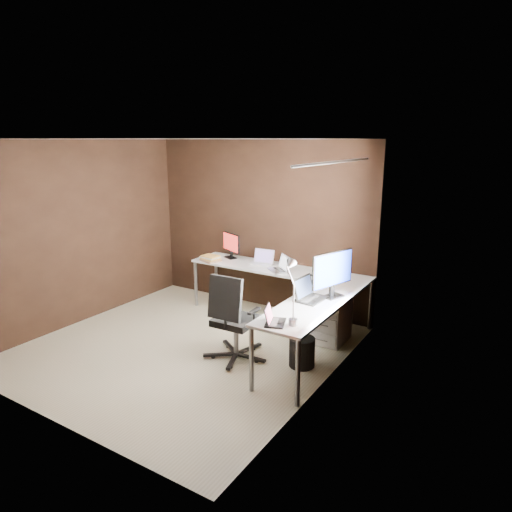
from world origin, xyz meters
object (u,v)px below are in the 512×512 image
(drawer_pedestal, at_px, (330,318))
(monitor_left, at_px, (231,244))
(monitor_right, at_px, (333,272))
(book_stack, at_px, (210,258))
(desk_lamp, at_px, (291,283))
(wastebasket, at_px, (302,352))
(laptop_silver, at_px, (281,267))
(laptop_black_big, at_px, (308,295))
(laptop_black_small, at_px, (273,319))
(office_chair, at_px, (234,334))
(laptop_white, at_px, (263,261))

(drawer_pedestal, height_order, monitor_left, monitor_left)
(monitor_right, height_order, book_stack, monitor_right)
(desk_lamp, distance_m, wastebasket, 1.09)
(laptop_silver, height_order, laptop_black_big, laptop_black_big)
(laptop_black_small, distance_m, book_stack, 2.52)
(office_chair, distance_m, wastebasket, 0.81)
(laptop_silver, distance_m, office_chair, 1.39)
(laptop_black_big, relative_size, book_stack, 1.23)
(laptop_black_small, height_order, wastebasket, laptop_black_small)
(laptop_black_big, xyz_separation_m, office_chair, (-0.71, -0.46, -0.48))
(wastebasket, bearing_deg, book_stack, 154.41)
(book_stack, bearing_deg, drawer_pedestal, -4.30)
(office_chair, xyz_separation_m, wastebasket, (0.75, 0.25, -0.14))
(laptop_silver, bearing_deg, laptop_white, -163.41)
(book_stack, bearing_deg, office_chair, -44.05)
(laptop_silver, height_order, desk_lamp, desk_lamp)
(drawer_pedestal, xyz_separation_m, wastebasket, (0.01, -0.81, -0.13))
(laptop_white, distance_m, wastebasket, 1.85)
(wastebasket, bearing_deg, monitor_left, 145.25)
(monitor_right, relative_size, wastebasket, 1.86)
(drawer_pedestal, distance_m, monitor_right, 0.84)
(office_chair, bearing_deg, laptop_white, 106.60)
(monitor_left, bearing_deg, laptop_black_small, -21.69)
(laptop_white, bearing_deg, book_stack, -165.64)
(monitor_right, distance_m, book_stack, 2.24)
(monitor_right, height_order, laptop_silver, monitor_right)
(laptop_silver, height_order, book_stack, laptop_silver)
(monitor_left, height_order, monitor_right, monitor_right)
(monitor_right, xyz_separation_m, wastebasket, (-0.15, -0.43, -0.86))
(laptop_silver, xyz_separation_m, laptop_black_small, (0.83, -1.67, -0.01))
(laptop_white, xyz_separation_m, wastebasket, (1.25, -1.22, -0.61))
(monitor_right, bearing_deg, book_stack, 94.64)
(laptop_black_small, bearing_deg, desk_lamp, -65.39)
(laptop_white, xyz_separation_m, office_chair, (0.50, -1.47, -0.47))
(laptop_silver, bearing_deg, monitor_left, -153.32)
(laptop_white, distance_m, desk_lamp, 2.21)
(book_stack, bearing_deg, monitor_right, -13.76)
(drawer_pedestal, relative_size, laptop_silver, 1.54)
(laptop_silver, relative_size, book_stack, 1.20)
(book_stack, bearing_deg, laptop_white, 19.31)
(monitor_left, distance_m, laptop_black_big, 2.11)
(drawer_pedestal, distance_m, monitor_left, 2.01)
(laptop_white, bearing_deg, office_chair, -76.20)
(monitor_left, relative_size, desk_lamp, 0.64)
(laptop_black_small, relative_size, book_stack, 0.97)
(drawer_pedestal, height_order, monitor_right, monitor_right)
(laptop_white, height_order, laptop_black_big, laptop_black_big)
(desk_lamp, bearing_deg, laptop_black_big, 125.05)
(laptop_silver, height_order, wastebasket, laptop_silver)
(laptop_white, relative_size, laptop_silver, 0.84)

